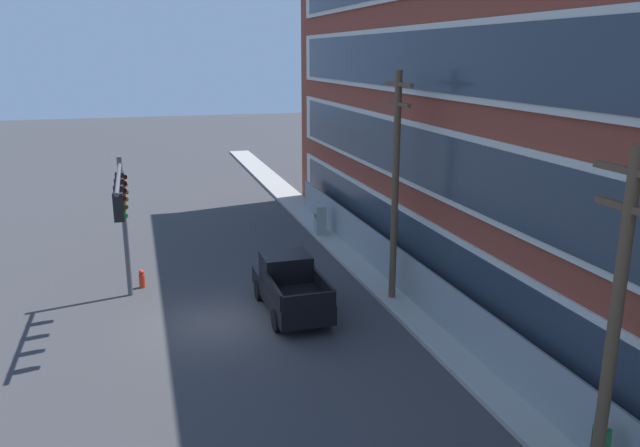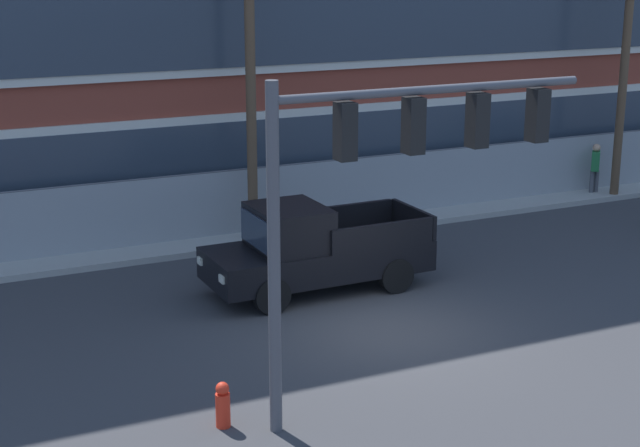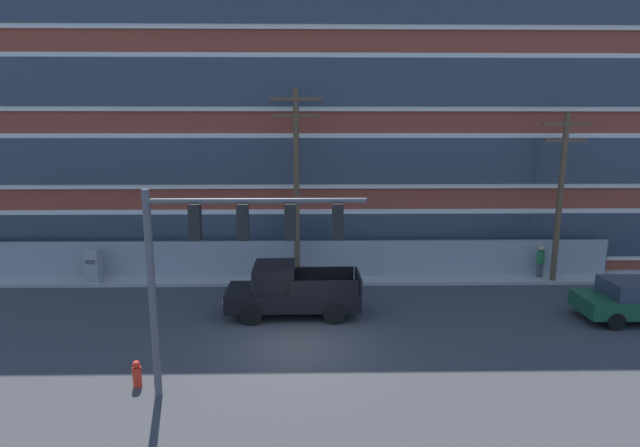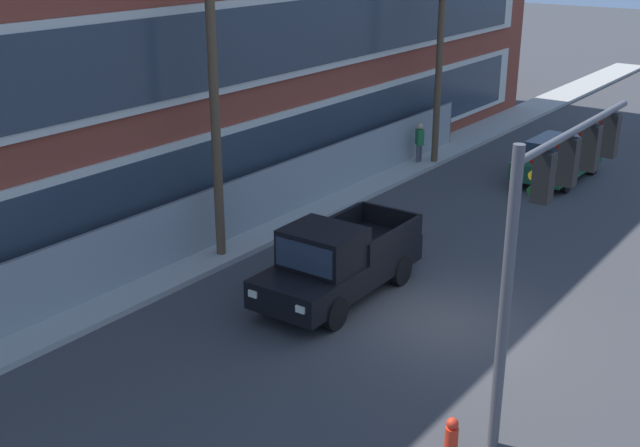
# 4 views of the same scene
# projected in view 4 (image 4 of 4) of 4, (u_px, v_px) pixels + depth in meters

# --- Properties ---
(ground_plane) EXTENTS (160.00, 160.00, 0.00)m
(ground_plane) POSITION_uv_depth(u_px,v_px,m) (446.00, 324.00, 18.97)
(ground_plane) COLOR #38383A
(sidewalk_building_side) EXTENTS (80.00, 1.84, 0.16)m
(sidewalk_building_side) POSITION_uv_depth(u_px,v_px,m) (217.00, 250.00, 23.02)
(sidewalk_building_side) COLOR #9E9B93
(sidewalk_building_side) RESTS_ON ground
(chain_link_fence) EXTENTS (30.23, 0.06, 1.90)m
(chain_link_fence) POSITION_uv_depth(u_px,v_px,m) (199.00, 224.00, 22.49)
(chain_link_fence) COLOR gray
(chain_link_fence) RESTS_ON ground
(traffic_signal_mast) EXTENTS (5.65, 0.43, 5.63)m
(traffic_signal_mast) POSITION_uv_depth(u_px,v_px,m) (556.00, 197.00, 14.57)
(traffic_signal_mast) COLOR #4C4C51
(traffic_signal_mast) RESTS_ON ground
(pickup_truck_black) EXTENTS (5.15, 2.11, 2.05)m
(pickup_truck_black) POSITION_uv_depth(u_px,v_px,m) (337.00, 263.00, 19.96)
(pickup_truck_black) COLOR black
(pickup_truck_black) RESTS_ON ground
(sedan_dark_green) EXTENTS (4.45, 2.00, 1.56)m
(sedan_dark_green) POSITION_uv_depth(u_px,v_px,m) (557.00, 158.00, 29.46)
(sedan_dark_green) COLOR #194C2D
(sedan_dark_green) RESTS_ON ground
(utility_pole_near_corner) EXTENTS (2.34, 0.26, 8.86)m
(utility_pole_near_corner) POSITION_uv_depth(u_px,v_px,m) (214.00, 87.00, 20.97)
(utility_pole_near_corner) COLOR brown
(utility_pole_near_corner) RESTS_ON ground
(utility_pole_midblock) EXTENTS (2.11, 0.26, 7.77)m
(utility_pole_midblock) POSITION_uv_depth(u_px,v_px,m) (440.00, 55.00, 29.99)
(utility_pole_midblock) COLOR brown
(utility_pole_midblock) RESTS_ON ground
(pedestrian_near_cabinet) EXTENTS (0.45, 0.46, 1.69)m
(pedestrian_near_cabinet) POSITION_uv_depth(u_px,v_px,m) (419.00, 141.00, 31.08)
(pedestrian_near_cabinet) COLOR #4C4C51
(pedestrian_near_cabinet) RESTS_ON ground
(fire_hydrant) EXTENTS (0.24, 0.24, 0.78)m
(fire_hydrant) POSITION_uv_depth(u_px,v_px,m) (451.00, 437.00, 14.13)
(fire_hydrant) COLOR red
(fire_hydrant) RESTS_ON ground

